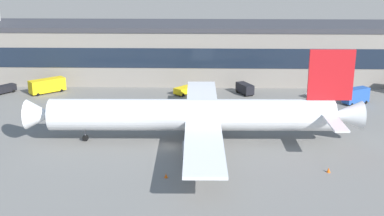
{
  "coord_description": "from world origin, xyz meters",
  "views": [
    {
      "loc": [
        6.09,
        -83.38,
        32.55
      ],
      "look_at": [
        3.88,
        6.46,
        5.0
      ],
      "focal_mm": 47.92,
      "sensor_mm": 36.0,
      "label": 1
    }
  ],
  "objects": [
    {
      "name": "ground_plane",
      "position": [
        0.0,
        0.0,
        0.0
      ],
      "size": [
        600.0,
        600.0,
        0.0
      ],
      "primitive_type": "plane",
      "color": "slate"
    },
    {
      "name": "terminal_building",
      "position": [
        0.0,
        48.99,
        7.41
      ],
      "size": [
        165.86,
        18.29,
        14.78
      ],
      "color": "gray",
      "rests_on": "ground_plane"
    },
    {
      "name": "airliner",
      "position": [
        4.79,
        2.47,
        4.95
      ],
      "size": [
        59.25,
        50.66,
        16.64
      ],
      "color": "white",
      "rests_on": "ground_plane"
    },
    {
      "name": "fuel_truck",
      "position": [
        -31.64,
        34.34,
        1.88
      ],
      "size": [
        8.25,
        7.52,
        3.35
      ],
      "color": "yellow",
      "rests_on": "ground_plane"
    },
    {
      "name": "crew_van",
      "position": [
        15.79,
        34.21,
        1.46
      ],
      "size": [
        4.23,
        5.64,
        2.55
      ],
      "color": "black",
      "rests_on": "ground_plane"
    },
    {
      "name": "belt_loader",
      "position": [
        -41.85,
        33.4,
        1.15
      ],
      "size": [
        5.46,
        6.31,
        1.95
      ],
      "color": "black",
      "rests_on": "ground_plane"
    },
    {
      "name": "pushback_tractor",
      "position": [
        1.3,
        33.8,
        1.05
      ],
      "size": [
        5.15,
        5.3,
        1.75
      ],
      "color": "yellow",
      "rests_on": "ground_plane"
    },
    {
      "name": "stair_truck",
      "position": [
        39.74,
        26.95,
        1.98
      ],
      "size": [
        6.42,
        4.97,
        3.55
      ],
      "color": "#2651A5",
      "rests_on": "ground_plane"
    },
    {
      "name": "follow_me_car",
      "position": [
        32.27,
        31.68,
        1.09
      ],
      "size": [
        4.64,
        4.2,
        1.85
      ],
      "color": "red",
      "rests_on": "ground_plane"
    },
    {
      "name": "traffic_cone_0",
      "position": [
        25.33,
        -10.48,
        0.37
      ],
      "size": [
        0.6,
        0.6,
        0.75
      ],
      "primitive_type": "cone",
      "color": "#F2590C",
      "rests_on": "ground_plane"
    },
    {
      "name": "traffic_cone_1",
      "position": [
        0.45,
        -13.07,
        0.34
      ],
      "size": [
        0.55,
        0.55,
        0.68
      ],
      "primitive_type": "cone",
      "color": "#F2590C",
      "rests_on": "ground_plane"
    }
  ]
}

